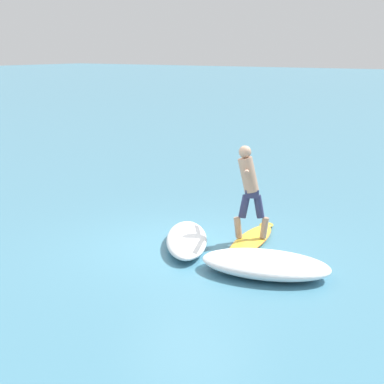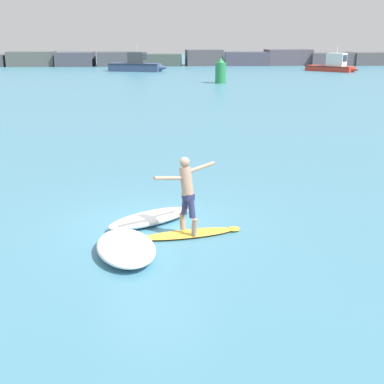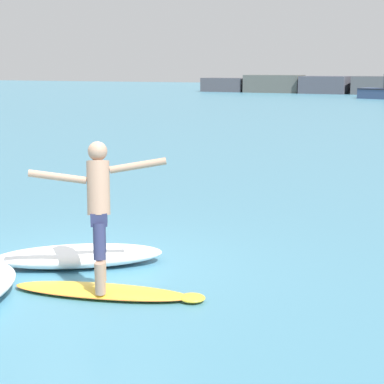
# 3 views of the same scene
# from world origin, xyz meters

# --- Properties ---
(ground_plane) EXTENTS (200.00, 200.00, 0.00)m
(ground_plane) POSITION_xyz_m (0.00, 0.00, 0.00)
(ground_plane) COLOR teal
(surfboard) EXTENTS (2.51, 1.06, 0.23)m
(surfboard) POSITION_xyz_m (0.90, -0.76, 0.05)
(surfboard) COLOR yellow
(surfboard) RESTS_ON ground
(surfer) EXTENTS (1.48, 0.96, 1.82)m
(surfer) POSITION_xyz_m (0.83, -0.72, 1.17)
(surfer) COLOR tan
(surfer) RESTS_ON surfboard
(wave_foam_at_nose) EXTENTS (2.40, 1.98, 0.29)m
(wave_foam_at_nose) POSITION_xyz_m (-0.08, 0.10, 0.15)
(wave_foam_at_nose) COLOR white
(wave_foam_at_nose) RESTS_ON ground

